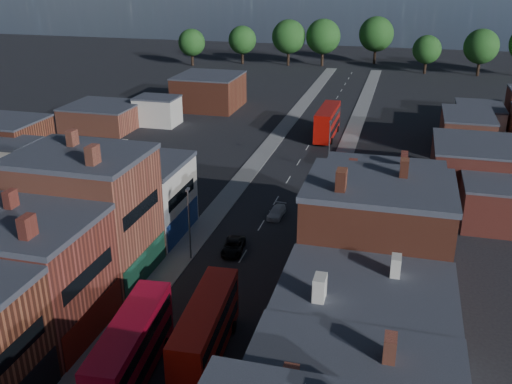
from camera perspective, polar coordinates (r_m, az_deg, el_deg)
The scene contains 9 objects.
pavement_west at distance 79.16m, azimuth -2.25°, elevation 0.20°, with size 3.00×200.00×0.12m, color gray.
pavement_east at distance 76.62m, azimuth 7.10°, elevation -0.72°, with size 3.00×200.00×0.12m, color gray.
lamp_post_2 at distance 59.61m, azimuth -6.71°, elevation -2.70°, with size 0.25×0.70×8.12m.
lamp_post_3 at distance 84.53m, azimuth 7.34°, elevation 4.82°, with size 0.25×0.70×8.12m.
bus_0 at distance 44.94m, azimuth -12.36°, elevation -15.10°, with size 3.84×12.05×5.12m.
bus_1 at distance 46.16m, azimuth -5.05°, elevation -13.55°, with size 3.54×11.81×5.03m.
bus_2 at distance 103.46m, azimuth 7.14°, elevation 7.01°, with size 3.31×12.59×5.42m.
car_2 at distance 62.51m, azimuth -2.29°, elevation -5.46°, with size 2.16×4.69×1.30m, color black.
car_3 at distance 70.93m, azimuth 2.07°, elevation -2.01°, with size 1.69×4.17×1.21m, color silver.
Camera 1 is at (15.25, -20.17, 29.55)m, focal length 40.00 mm.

